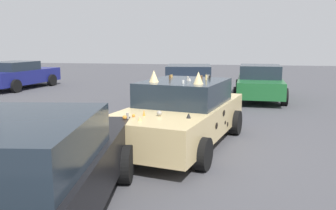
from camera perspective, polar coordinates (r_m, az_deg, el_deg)
name	(u,v)px	position (r m, az deg, el deg)	size (l,w,h in m)	color
ground_plane	(181,145)	(8.10, 2.10, -6.35)	(60.00, 60.00, 0.00)	#47474C
art_car_decorated	(182,113)	(7.97, 2.25, -1.30)	(4.74, 2.77, 1.69)	#D8BC7F
parked_sedan_near_left	(259,82)	(14.95, 14.44, 3.55)	(4.62, 2.11, 1.39)	#1E602D
parked_sedan_behind_left	(189,86)	(12.89, 3.31, 3.11)	(4.13, 2.24, 1.47)	navy
parked_sedan_far_right	(18,75)	(19.35, -22.87, 4.50)	(4.63, 2.45, 1.36)	navy
parked_sedan_row_back_center	(29,171)	(4.69, -21.43, -9.88)	(4.67, 2.51, 1.45)	black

